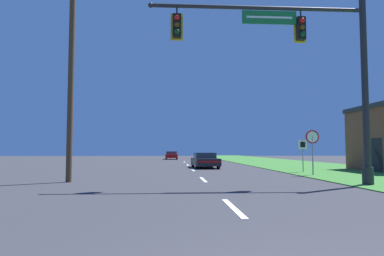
{
  "coord_description": "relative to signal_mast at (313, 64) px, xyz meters",
  "views": [
    {
      "loc": [
        -1.52,
        -2.47,
        1.43
      ],
      "look_at": [
        0.0,
        23.09,
        3.08
      ],
      "focal_mm": 32.0,
      "sensor_mm": 36.0,
      "label": 1
    }
  ],
  "objects": [
    {
      "name": "grass_verge_right",
      "position": [
        6.25,
        19.03,
        -4.9
      ],
      "size": [
        10.0,
        110.0,
        0.04
      ],
      "color": "#38752D",
      "rests_on": "ground"
    },
    {
      "name": "road_center_line",
      "position": [
        -4.25,
        11.03,
        -4.92
      ],
      "size": [
        0.16,
        34.8,
        0.01
      ],
      "color": "silver",
      "rests_on": "ground"
    },
    {
      "name": "signal_mast",
      "position": [
        0.0,
        0.0,
        0.0
      ],
      "size": [
        9.11,
        0.47,
        8.07
      ],
      "color": "#232326",
      "rests_on": "grass_verge_right"
    },
    {
      "name": "car_ahead",
      "position": [
        -3.11,
        13.91,
        -4.32
      ],
      "size": [
        2.0,
        4.74,
        1.19
      ],
      "color": "black",
      "rests_on": "ground"
    },
    {
      "name": "far_car",
      "position": [
        -5.78,
        38.88,
        -4.32
      ],
      "size": [
        1.82,
        4.28,
        1.19
      ],
      "color": "black",
      "rests_on": "ground"
    },
    {
      "name": "stop_sign",
      "position": [
        2.1,
        5.26,
        -3.06
      ],
      "size": [
        0.76,
        0.07,
        2.5
      ],
      "color": "gray",
      "rests_on": "grass_verge_right"
    },
    {
      "name": "route_sign_post",
      "position": [
        2.53,
        7.79,
        -3.4
      ],
      "size": [
        0.55,
        0.06,
        2.03
      ],
      "color": "gray",
      "rests_on": "grass_verge_right"
    },
    {
      "name": "utility_pole_near",
      "position": [
        -10.35,
        2.17,
        0.69
      ],
      "size": [
        1.8,
        0.26,
        10.9
      ],
      "color": "#4C3823",
      "rests_on": "ground"
    }
  ]
}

